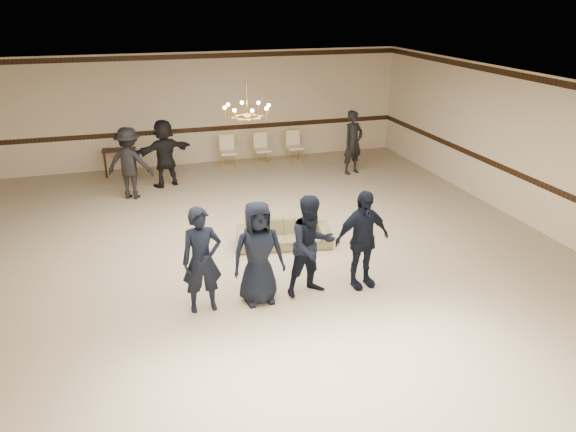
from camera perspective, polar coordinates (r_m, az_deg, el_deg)
name	(u,v)px	position (r m, az deg, el deg)	size (l,w,h in m)	color
room	(261,181)	(9.93, -2.75, 3.58)	(12.01, 14.01, 3.21)	tan
chair_rail	(202,129)	(16.71, -8.75, 8.75)	(12.00, 0.02, 0.14)	black
crown_molding	(198,56)	(16.38, -9.18, 15.85)	(12.00, 0.02, 0.14)	black
chandelier	(247,100)	(10.56, -4.25, 11.79)	(0.94, 0.94, 0.89)	#BC923C
boy_a	(202,260)	(8.74, -8.81, -4.50)	(0.63, 0.41, 1.73)	black
boy_b	(258,253)	(8.89, -3.07, -3.80)	(0.84, 0.55, 1.73)	black
boy_c	(312,246)	(9.12, 2.43, -3.09)	(0.84, 0.65, 1.73)	black
boy_d	(362,239)	(9.44, 7.60, -2.39)	(1.01, 0.42, 1.73)	black
settee	(284,233)	(11.08, -0.43, -1.77)	(1.85, 0.73, 0.54)	#797651
adult_left	(129,163)	(14.08, -15.93, 5.21)	(1.14, 0.65, 1.76)	black
adult_mid	(164,153)	(14.79, -12.54, 6.31)	(1.63, 0.52, 1.76)	black
adult_right	(353,142)	(15.62, 6.69, 7.49)	(0.64, 0.42, 1.76)	black
banquet_chair_left	(228,152)	(16.18, -6.13, 6.52)	(0.46, 0.46, 0.94)	white
banquet_chair_mid	(262,150)	(16.39, -2.67, 6.82)	(0.46, 0.46, 0.94)	white
banquet_chair_right	(295,147)	(16.65, 0.68, 7.08)	(0.46, 0.46, 0.94)	white
console_table	(120,162)	(16.14, -16.80, 5.31)	(0.89, 0.38, 0.75)	black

